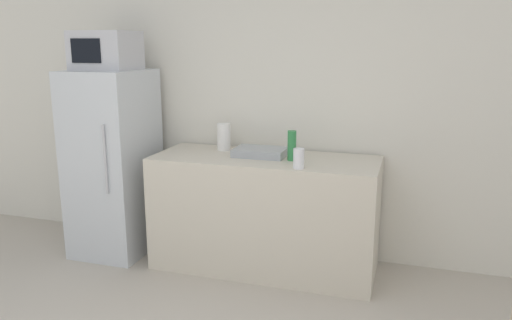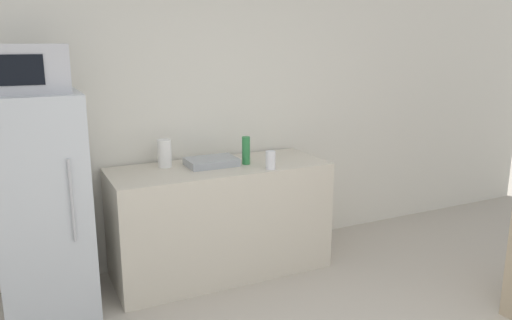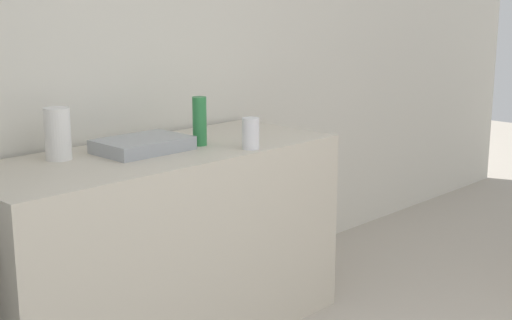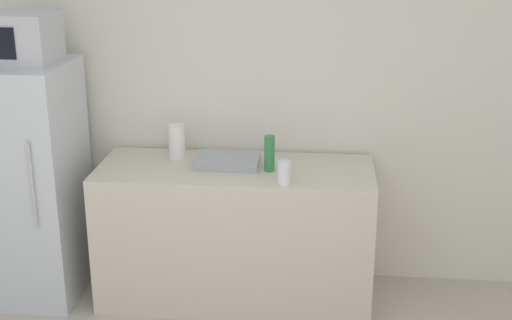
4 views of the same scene
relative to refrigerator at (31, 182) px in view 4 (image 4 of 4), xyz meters
The scene contains 8 objects.
wall_back 1.45m from the refrigerator, 19.15° to the left, with size 8.00×0.06×2.60m, color silver.
refrigerator is the anchor object (origin of this frame).
microwave 0.93m from the refrigerator, 107.20° to the right, with size 0.47×0.40×0.31m.
counter 1.36m from the refrigerator, ahead, with size 1.74×0.68×0.90m, color beige.
sink_basin 1.28m from the refrigerator, ahead, with size 0.40×0.27×0.06m, color #9EA3A8.
bottle_tall 1.55m from the refrigerator, ahead, with size 0.06×0.06×0.22m, color #2D7F42.
bottle_short 1.67m from the refrigerator, ahead, with size 0.08×0.08×0.14m, color silver.
paper_towel_roll 0.97m from the refrigerator, 12.66° to the left, with size 0.11×0.11×0.22m, color white.
Camera 4 is at (0.58, -1.79, 2.39)m, focal length 50.00 mm.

